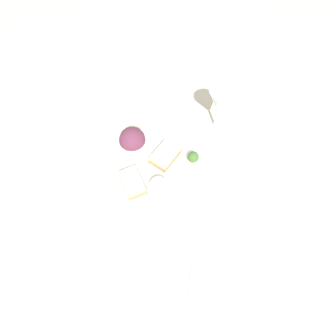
{
  "coord_description": "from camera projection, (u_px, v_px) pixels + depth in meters",
  "views": [
    {
      "loc": [
        0.38,
        0.04,
        0.73
      ],
      "look_at": [
        0.0,
        0.0,
        0.03
      ],
      "focal_mm": 28.0,
      "sensor_mm": 36.0,
      "label": 1
    }
  ],
  "objects": [
    {
      "name": "salad_bowl",
      "position": [
        133.0,
        142.0,
        0.82
      ],
      "size": [
        0.1,
        0.1,
        0.09
      ],
      "color": "white",
      "rests_on": "dinner_plate"
    },
    {
      "name": "ground_plane",
      "position": [
        168.0,
        173.0,
        0.83
      ],
      "size": [
        4.0,
        4.0,
        0.0
      ],
      "primitive_type": "plane",
      "color": "beige"
    },
    {
      "name": "garnish",
      "position": [
        193.0,
        157.0,
        0.82
      ],
      "size": [
        0.04,
        0.04,
        0.04
      ],
      "color": "#477533",
      "rests_on": "dinner_plate"
    },
    {
      "name": "dinner_plate",
      "position": [
        168.0,
        172.0,
        0.82
      ],
      "size": [
        0.33,
        0.33,
        0.01
      ],
      "color": "white",
      "rests_on": "ground_plane"
    },
    {
      "name": "sauce_ramekin",
      "position": [
        159.0,
        186.0,
        0.77
      ],
      "size": [
        0.05,
        0.05,
        0.03
      ],
      "color": "white",
      "rests_on": "dinner_plate"
    },
    {
      "name": "napkin",
      "position": [
        84.0,
        186.0,
        0.8
      ],
      "size": [
        0.15,
        0.17,
        0.01
      ],
      "color": "white",
      "rests_on": "ground_plane"
    },
    {
      "name": "wine_glass",
      "position": [
        220.0,
        103.0,
        0.82
      ],
      "size": [
        0.08,
        0.08,
        0.16
      ],
      "color": "silver",
      "rests_on": "ground_plane"
    },
    {
      "name": "fork",
      "position": [
        193.0,
        265.0,
        0.69
      ],
      "size": [
        0.18,
        0.02,
        0.01
      ],
      "color": "silver",
      "rests_on": "ground_plane"
    },
    {
      "name": "cheese_toast_far",
      "position": [
        133.0,
        182.0,
        0.78
      ],
      "size": [
        0.11,
        0.1,
        0.03
      ],
      "color": "tan",
      "rests_on": "dinner_plate"
    },
    {
      "name": "cheese_toast_near",
      "position": [
        165.0,
        155.0,
        0.83
      ],
      "size": [
        0.11,
        0.1,
        0.03
      ],
      "color": "tan",
      "rests_on": "dinner_plate"
    }
  ]
}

